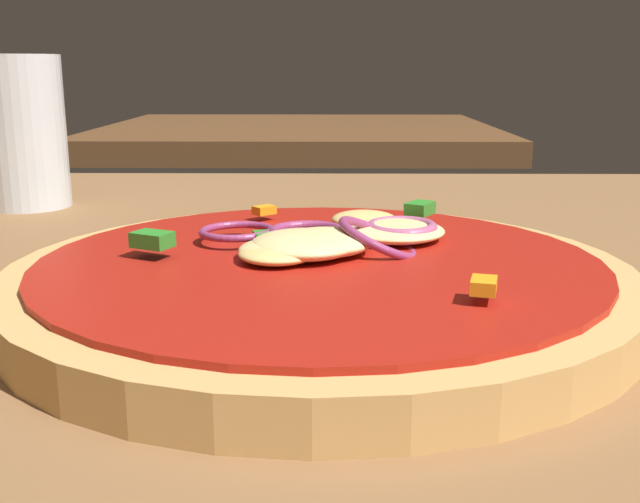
# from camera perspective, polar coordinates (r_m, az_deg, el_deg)

# --- Properties ---
(dining_table) EXTENTS (1.43, 0.89, 0.04)m
(dining_table) POSITION_cam_1_polar(r_m,az_deg,el_deg) (0.37, -6.70, -6.93)
(dining_table) COLOR brown
(dining_table) RESTS_ON ground
(pizza) EXTENTS (0.29, 0.29, 0.04)m
(pizza) POSITION_cam_1_polar(r_m,az_deg,el_deg) (0.36, 0.03, -1.94)
(pizza) COLOR tan
(pizza) RESTS_ON dining_table
(beer_glass) EXTENTS (0.06, 0.06, 0.12)m
(beer_glass) POSITION_cam_1_polar(r_m,az_deg,el_deg) (0.64, -21.48, 8.01)
(beer_glass) COLOR silver
(beer_glass) RESTS_ON dining_table
(background_table) EXTENTS (0.72, 0.64, 0.04)m
(background_table) POSITION_cam_1_polar(r_m,az_deg,el_deg) (1.44, -1.63, 8.74)
(background_table) COLOR brown
(background_table) RESTS_ON ground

